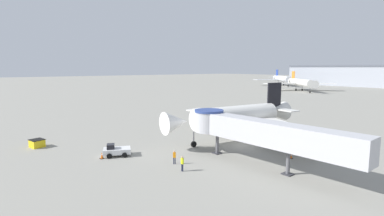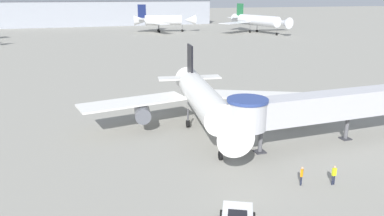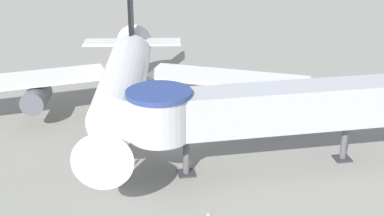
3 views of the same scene
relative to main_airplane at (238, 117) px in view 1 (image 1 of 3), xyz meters
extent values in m
plane|color=gray|center=(2.74, -2.35, -3.91)|extent=(800.00, 800.00, 0.00)
cylinder|color=white|center=(-0.08, -0.61, 0.13)|extent=(5.37, 15.94, 3.34)
cone|color=white|center=(-1.53, -11.50, 0.13)|extent=(3.79, 4.08, 3.34)
cone|color=white|center=(1.10, 8.30, 0.13)|extent=(3.97, 5.40, 3.34)
cube|color=white|center=(-7.73, 2.89, -0.45)|extent=(13.24, 6.13, 0.22)
cube|color=white|center=(8.22, 0.77, -0.45)|extent=(13.18, 9.01, 0.22)
cube|color=black|center=(1.07, 8.05, 3.13)|extent=(0.65, 3.16, 4.34)
cube|color=white|center=(1.14, 8.55, 0.71)|extent=(8.89, 3.34, 0.18)
cylinder|color=#565960|center=(-6.84, 1.81, -1.62)|extent=(2.24, 3.38, 1.84)
cylinder|color=#565960|center=(7.08, -0.04, -1.62)|extent=(2.24, 3.38, 1.84)
cylinder|color=#4C4C51|center=(-1.13, -8.52, -2.50)|extent=(0.18, 0.18, 1.92)
cylinder|color=black|center=(-1.13, -8.52, -3.46)|extent=(0.38, 0.93, 0.90)
cylinder|color=#4C4C51|center=(-1.31, 1.53, -2.50)|extent=(0.22, 0.22, 1.92)
cylinder|color=black|center=(-1.31, 1.53, -3.46)|extent=(0.52, 0.94, 0.90)
cylinder|color=#4C4C51|center=(1.67, 1.13, -2.50)|extent=(0.22, 0.22, 1.92)
cylinder|color=black|center=(1.67, 1.13, -3.46)|extent=(0.52, 0.94, 0.90)
cube|color=#B7B7BC|center=(12.33, -7.84, 0.32)|extent=(21.16, 3.18, 2.80)
cylinder|color=#B7B7BC|center=(1.78, -8.13, 0.32)|extent=(3.90, 3.90, 2.80)
cylinder|color=navy|center=(1.78, -8.13, 1.87)|extent=(4.10, 4.10, 0.30)
cylinder|color=#56565B|center=(3.47, -8.08, -2.49)|extent=(0.44, 0.44, 2.83)
cube|color=#333338|center=(3.47, -8.08, -3.85)|extent=(1.10, 1.10, 0.12)
cylinder|color=#56565B|center=(14.44, -7.78, -2.49)|extent=(0.44, 0.44, 2.83)
cube|color=#333338|center=(14.44, -7.78, -3.85)|extent=(1.10, 1.10, 0.12)
cube|color=silver|center=(-4.30, -19.34, -3.23)|extent=(3.49, 4.15, 0.69)
cube|color=black|center=(-4.65, -20.06, -2.58)|extent=(1.60, 1.46, 0.62)
cylinder|color=black|center=(-5.71, -19.74, -3.57)|extent=(0.60, 0.75, 0.67)
cylinder|color=black|center=(-3.75, -20.70, -3.57)|extent=(0.60, 0.75, 0.67)
cylinder|color=black|center=(-4.85, -17.98, -3.57)|extent=(0.60, 0.75, 0.67)
cylinder|color=black|center=(-2.89, -18.93, -3.57)|extent=(0.60, 0.75, 0.67)
cube|color=yellow|center=(-15.96, -26.70, -3.35)|extent=(2.15, 2.06, 1.11)
cube|color=black|center=(-15.96, -26.70, -2.76)|extent=(2.28, 2.18, 0.08)
cube|color=black|center=(-4.32, -21.47, -3.89)|extent=(0.51, 0.51, 0.04)
cone|color=orange|center=(-4.32, -21.47, -3.47)|extent=(0.35, 0.35, 0.80)
cylinder|color=white|center=(-4.32, -21.47, -3.37)|extent=(0.19, 0.19, 0.10)
cube|color=black|center=(11.31, -2.21, -3.89)|extent=(0.41, 0.41, 0.04)
cone|color=orange|center=(11.31, -2.21, -3.55)|extent=(0.28, 0.28, 0.63)
cylinder|color=white|center=(11.31, -2.21, -3.47)|extent=(0.15, 0.15, 0.08)
cylinder|color=#1E2338|center=(3.57, -15.36, -3.49)|extent=(0.12, 0.12, 0.83)
cylinder|color=#1E2338|center=(3.44, -15.49, -3.49)|extent=(0.12, 0.12, 0.83)
cube|color=orange|center=(3.51, -15.43, -2.74)|extent=(0.37, 0.37, 0.66)
sphere|color=tan|center=(3.51, -15.43, -2.30)|extent=(0.23, 0.23, 0.23)
cylinder|color=#1E2338|center=(6.25, -16.23, -3.47)|extent=(0.13, 0.13, 0.87)
cylinder|color=#1E2338|center=(6.07, -16.23, -3.47)|extent=(0.13, 0.13, 0.87)
cube|color=#D1E019|center=(6.16, -16.23, -2.70)|extent=(0.34, 0.20, 0.69)
sphere|color=tan|center=(6.16, -16.23, -2.23)|extent=(0.24, 0.24, 0.24)
cylinder|color=silver|center=(-82.61, 134.48, 0.71)|extent=(21.78, 18.86, 3.78)
cone|color=silver|center=(-70.15, 124.22, 0.71)|extent=(5.61, 5.56, 3.78)
cone|color=silver|center=(-93.33, 143.29, 0.71)|extent=(6.78, 6.52, 3.78)
cube|color=silver|center=(-91.57, 128.77, 0.04)|extent=(11.20, 17.33, 0.22)
cube|color=silver|center=(-78.74, 144.37, 0.04)|extent=(16.85, 13.55, 0.22)
cube|color=navy|center=(-93.11, 143.11, 4.11)|extent=(3.66, 3.07, 4.91)
cube|color=silver|center=(-93.54, 143.47, 1.37)|extent=(9.55, 10.64, 0.18)
cylinder|color=#4C4C51|center=(-73.21, 126.74, -2.27)|extent=(0.18, 0.18, 2.17)
cylinder|color=black|center=(-73.21, 126.74, -3.36)|extent=(1.01, 0.90, 1.10)
cylinder|color=#4C4C51|center=(-86.12, 135.16, -2.27)|extent=(0.22, 0.22, 2.17)
cylinder|color=black|center=(-86.12, 135.16, -3.36)|extent=(1.10, 1.01, 1.10)
cylinder|color=#4C4C51|center=(-83.95, 137.78, -2.27)|extent=(0.22, 0.22, 2.17)
cylinder|color=black|center=(-83.95, 137.78, -3.36)|extent=(1.10, 1.01, 1.10)
cylinder|color=white|center=(-49.62, 101.99, 0.48)|extent=(20.49, 17.71, 3.57)
cone|color=white|center=(-37.89, 92.36, 0.48)|extent=(5.30, 5.25, 3.57)
cone|color=white|center=(-59.70, 110.26, 0.48)|extent=(6.41, 6.16, 3.57)
cube|color=white|center=(-58.44, 96.36, -0.14)|extent=(10.84, 17.11, 0.22)
cube|color=white|center=(-45.82, 111.73, -0.14)|extent=(16.58, 13.23, 0.22)
cube|color=orange|center=(-59.49, 110.09, 3.70)|extent=(3.45, 2.90, 4.64)
cube|color=white|center=(-59.91, 110.43, 1.11)|extent=(9.35, 10.48, 0.18)
cylinder|color=#4C4C51|center=(-40.77, 94.73, -2.33)|extent=(0.18, 0.18, 2.05)
cylinder|color=black|center=(-40.77, 94.73, -3.36)|extent=(1.02, 0.90, 1.10)
cylinder|color=#4C4C51|center=(-52.92, 102.62, -2.33)|extent=(0.22, 0.22, 2.05)
cylinder|color=black|center=(-52.92, 102.62, -3.36)|extent=(1.10, 1.01, 1.10)
cylinder|color=#4C4C51|center=(-50.88, 105.10, -2.33)|extent=(0.22, 0.22, 2.05)
cylinder|color=black|center=(-50.88, 105.10, -3.36)|extent=(1.10, 1.01, 1.10)
camera|label=1|loc=(32.52, -36.30, 7.90)|focal=28.00mm
camera|label=2|loc=(-14.36, -39.90, 11.79)|focal=35.00mm
camera|label=3|loc=(-1.18, -38.60, 13.20)|focal=50.00mm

